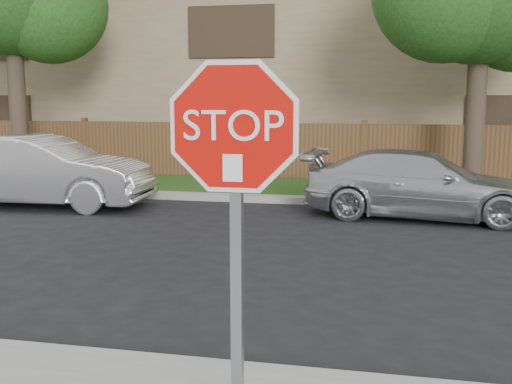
# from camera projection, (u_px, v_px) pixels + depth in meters

# --- Properties ---
(ground) EXTENTS (90.00, 90.00, 0.00)m
(ground) POSITION_uv_depth(u_px,v_px,m) (322.00, 379.00, 4.94)
(ground) COLOR black
(ground) RESTS_ON ground
(far_curb) EXTENTS (70.00, 0.30, 0.15)m
(far_curb) POSITION_uv_depth(u_px,v_px,m) (359.00, 202.00, 12.81)
(far_curb) COLOR gray
(far_curb) RESTS_ON ground
(grass_strip) EXTENTS (70.00, 3.00, 0.12)m
(grass_strip) POSITION_uv_depth(u_px,v_px,m) (361.00, 191.00, 14.41)
(grass_strip) COLOR #1E4714
(grass_strip) RESTS_ON ground
(fence) EXTENTS (70.00, 0.12, 1.60)m
(fence) POSITION_uv_depth(u_px,v_px,m) (364.00, 154.00, 15.84)
(fence) COLOR #50301C
(fence) RESTS_ON ground
(apartment_building) EXTENTS (35.20, 9.20, 7.20)m
(apartment_building) POSITION_uv_depth(u_px,v_px,m) (371.00, 61.00, 20.82)
(apartment_building) COLOR #897055
(apartment_building) RESTS_ON ground
(stop_sign) EXTENTS (1.01, 0.13, 2.55)m
(stop_sign) POSITION_uv_depth(u_px,v_px,m) (235.00, 185.00, 3.30)
(stop_sign) COLOR gray
(stop_sign) RESTS_ON sidewalk_near
(sedan_left) EXTENTS (4.66, 1.83, 1.51)m
(sedan_left) POSITION_uv_depth(u_px,v_px,m) (42.00, 171.00, 12.59)
(sedan_left) COLOR silver
(sedan_left) RESTS_ON ground
(sedan_right) EXTENTS (4.59, 2.21, 1.29)m
(sedan_right) POSITION_uv_depth(u_px,v_px,m) (421.00, 184.00, 11.48)
(sedan_right) COLOR #B7B8BF
(sedan_right) RESTS_ON ground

